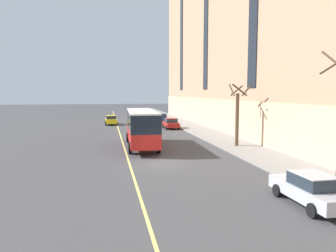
# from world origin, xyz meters

# --- Properties ---
(ground_plane) EXTENTS (260.00, 260.00, 0.00)m
(ground_plane) POSITION_xyz_m (0.00, 0.00, 0.00)
(ground_plane) COLOR #424244
(sidewalk) EXTENTS (4.39, 160.00, 0.15)m
(sidewalk) POSITION_xyz_m (9.15, 3.00, 0.07)
(sidewalk) COLOR gray
(sidewalk) RESTS_ON ground
(city_bus) EXTENTS (3.07, 10.83, 3.60)m
(city_bus) POSITION_xyz_m (-0.35, 7.46, 2.09)
(city_bus) COLOR red
(city_bus) RESTS_ON ground
(parked_car_silver_0) EXTENTS (1.94, 4.75, 1.56)m
(parked_car_silver_0) POSITION_xyz_m (5.78, -10.46, 0.78)
(parked_car_silver_0) COLOR #B7B7BC
(parked_car_silver_0) RESTS_ON ground
(parked_car_red_2) EXTENTS (2.01, 4.36, 1.56)m
(parked_car_red_2) POSITION_xyz_m (5.61, 23.24, 0.78)
(parked_car_red_2) COLOR #B21E19
(parked_car_red_2) RESTS_ON ground
(parked_car_navy_3) EXTENTS (2.02, 4.77, 1.56)m
(parked_car_navy_3) POSITION_xyz_m (5.87, 33.61, 0.78)
(parked_car_navy_3) COLOR navy
(parked_car_navy_3) RESTS_ON ground
(taxi_cab) EXTENTS (2.03, 4.70, 1.56)m
(taxi_cab) POSITION_xyz_m (-3.02, 31.14, 0.78)
(taxi_cab) COLOR yellow
(taxi_cab) RESTS_ON ground
(street_tree_mid_block) EXTENTS (1.87, 1.92, 6.05)m
(street_tree_mid_block) POSITION_xyz_m (8.85, 5.93, 3.32)
(street_tree_mid_block) COLOR brown
(street_tree_mid_block) RESTS_ON sidewalk
(lane_centerline) EXTENTS (0.16, 140.00, 0.01)m
(lane_centerline) POSITION_xyz_m (-2.05, 3.00, 0.00)
(lane_centerline) COLOR #E0D66B
(lane_centerline) RESTS_ON ground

